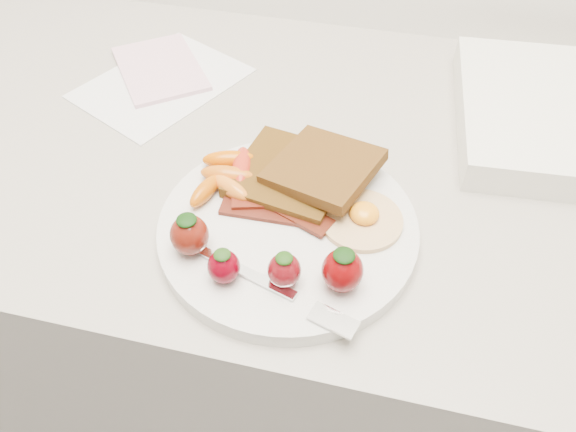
# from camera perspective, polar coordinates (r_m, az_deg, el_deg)

# --- Properties ---
(counter) EXTENTS (2.00, 0.60, 0.90)m
(counter) POSITION_cam_1_polar(r_m,az_deg,el_deg) (1.04, 1.88, -12.20)
(counter) COLOR gray
(counter) RESTS_ON ground
(plate) EXTENTS (0.27, 0.27, 0.02)m
(plate) POSITION_cam_1_polar(r_m,az_deg,el_deg) (0.59, -0.00, -1.25)
(plate) COLOR silver
(plate) RESTS_ON counter
(toast_lower) EXTENTS (0.14, 0.14, 0.01)m
(toast_lower) POSITION_cam_1_polar(r_m,az_deg,el_deg) (0.62, 0.24, 4.30)
(toast_lower) COLOR #392004
(toast_lower) RESTS_ON plate
(toast_upper) EXTENTS (0.13, 0.13, 0.02)m
(toast_upper) POSITION_cam_1_polar(r_m,az_deg,el_deg) (0.61, 3.63, 4.95)
(toast_upper) COLOR #341F06
(toast_upper) RESTS_ON toast_lower
(fried_egg) EXTENTS (0.11, 0.11, 0.02)m
(fried_egg) POSITION_cam_1_polar(r_m,az_deg,el_deg) (0.58, 7.55, -0.21)
(fried_egg) COLOR beige
(fried_egg) RESTS_ON plate
(bacon_strips) EXTENTS (0.12, 0.07, 0.01)m
(bacon_strips) POSITION_cam_1_polar(r_m,az_deg,el_deg) (0.59, -0.87, 1.02)
(bacon_strips) COLOR #390604
(bacon_strips) RESTS_ON plate
(baby_carrots) EXTENTS (0.07, 0.11, 0.02)m
(baby_carrots) POSITION_cam_1_polar(r_m,az_deg,el_deg) (0.62, -6.08, 4.28)
(baby_carrots) COLOR #C05910
(baby_carrots) RESTS_ON plate
(strawberries) EXTENTS (0.19, 0.06, 0.05)m
(strawberries) POSITION_cam_1_polar(r_m,az_deg,el_deg) (0.52, -2.64, -4.25)
(strawberries) COLOR #5B130A
(strawberries) RESTS_ON plate
(fork) EXTENTS (0.17, 0.07, 0.00)m
(fork) POSITION_cam_1_polar(r_m,az_deg,el_deg) (0.52, -0.30, -7.89)
(fork) COLOR white
(fork) RESTS_ON plate
(paper_sheet) EXTENTS (0.24, 0.26, 0.00)m
(paper_sheet) POSITION_cam_1_polar(r_m,az_deg,el_deg) (0.82, -12.68, 13.05)
(paper_sheet) COLOR white
(paper_sheet) RESTS_ON counter
(notepad) EXTENTS (0.18, 0.19, 0.01)m
(notepad) POSITION_cam_1_polar(r_m,az_deg,el_deg) (0.84, -12.89, 14.42)
(notepad) COLOR beige
(notepad) RESTS_ON paper_sheet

